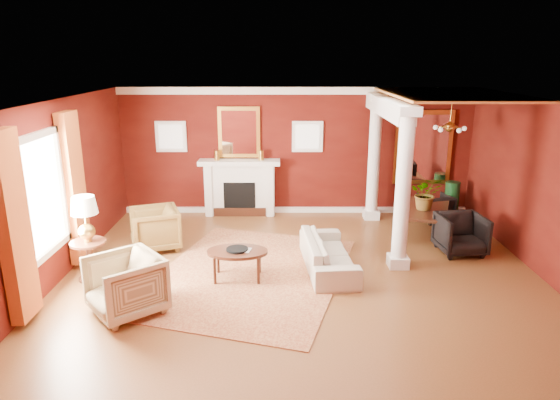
{
  "coord_description": "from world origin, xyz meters",
  "views": [
    {
      "loc": [
        -0.37,
        -7.8,
        3.59
      ],
      "look_at": [
        -0.37,
        0.55,
        1.15
      ],
      "focal_mm": 32.0,
      "sensor_mm": 36.0,
      "label": 1
    }
  ],
  "objects_px": {
    "armchair_stripe": "(125,283)",
    "dining_table": "(426,214)",
    "armchair_leopard": "(155,227)",
    "side_table": "(86,225)",
    "coffee_table": "(237,253)",
    "sofa": "(328,248)"
  },
  "relations": [
    {
      "from": "armchair_stripe",
      "to": "dining_table",
      "type": "height_order",
      "value": "armchair_stripe"
    },
    {
      "from": "armchair_leopard",
      "to": "armchair_stripe",
      "type": "xyz_separation_m",
      "value": [
        0.18,
        -2.48,
        0.03
      ]
    },
    {
      "from": "side_table",
      "to": "dining_table",
      "type": "xyz_separation_m",
      "value": [
        6.13,
        2.16,
        -0.51
      ]
    },
    {
      "from": "side_table",
      "to": "dining_table",
      "type": "distance_m",
      "value": 6.52
    },
    {
      "from": "armchair_leopard",
      "to": "dining_table",
      "type": "distance_m",
      "value": 5.45
    },
    {
      "from": "armchair_stripe",
      "to": "coffee_table",
      "type": "height_order",
      "value": "armchair_stripe"
    },
    {
      "from": "armchair_leopard",
      "to": "side_table",
      "type": "distance_m",
      "value": 1.63
    },
    {
      "from": "coffee_table",
      "to": "dining_table",
      "type": "distance_m",
      "value": 4.28
    },
    {
      "from": "side_table",
      "to": "armchair_leopard",
      "type": "bearing_deg",
      "value": 61.37
    },
    {
      "from": "dining_table",
      "to": "armchair_stripe",
      "type": "bearing_deg",
      "value": 142.7
    },
    {
      "from": "coffee_table",
      "to": "dining_table",
      "type": "xyz_separation_m",
      "value": [
        3.7,
        2.15,
        -0.01
      ]
    },
    {
      "from": "armchair_stripe",
      "to": "dining_table",
      "type": "distance_m",
      "value": 6.15
    },
    {
      "from": "dining_table",
      "to": "side_table",
      "type": "bearing_deg",
      "value": 129.85
    },
    {
      "from": "armchair_leopard",
      "to": "dining_table",
      "type": "bearing_deg",
      "value": 78.19
    },
    {
      "from": "coffee_table",
      "to": "armchair_stripe",
      "type": "bearing_deg",
      "value": -142.84
    },
    {
      "from": "armchair_leopard",
      "to": "dining_table",
      "type": "height_order",
      "value": "dining_table"
    },
    {
      "from": "sofa",
      "to": "armchair_stripe",
      "type": "distance_m",
      "value": 3.41
    },
    {
      "from": "sofa",
      "to": "dining_table",
      "type": "relative_size",
      "value": 1.21
    },
    {
      "from": "sofa",
      "to": "side_table",
      "type": "distance_m",
      "value": 4.03
    },
    {
      "from": "sofa",
      "to": "coffee_table",
      "type": "bearing_deg",
      "value": 99.93
    },
    {
      "from": "armchair_leopard",
      "to": "armchair_stripe",
      "type": "bearing_deg",
      "value": -16.0
    },
    {
      "from": "dining_table",
      "to": "coffee_table",
      "type": "bearing_deg",
      "value": 140.55
    }
  ]
}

